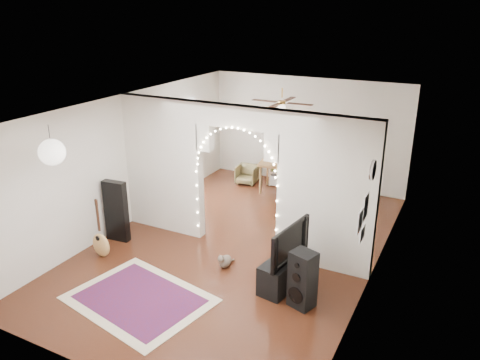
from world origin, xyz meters
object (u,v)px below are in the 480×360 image
at_px(acoustic_guitar, 100,236).
at_px(floor_speaker, 303,280).
at_px(media_console, 283,272).
at_px(bookcase, 298,161).
at_px(dining_chair_right, 308,196).
at_px(dining_chair_left, 247,174).
at_px(dining_table, 285,165).

distance_m(acoustic_guitar, floor_speaker, 3.77).
height_order(floor_speaker, media_console, floor_speaker).
relative_size(media_console, bookcase, 0.70).
bearing_deg(acoustic_guitar, dining_chair_right, 67.69).
bearing_deg(dining_chair_right, media_console, -71.49).
distance_m(media_console, dining_chair_left, 4.73).
bearing_deg(floor_speaker, acoustic_guitar, -158.36).
bearing_deg(floor_speaker, bookcase, 129.24).
bearing_deg(media_console, floor_speaker, -30.65).
bearing_deg(media_console, dining_chair_right, 111.59).
xyz_separation_m(acoustic_guitar, bookcase, (1.98, 4.80, 0.30)).
bearing_deg(media_console, dining_table, 120.80).
bearing_deg(bookcase, dining_chair_left, -159.07).
xyz_separation_m(floor_speaker, dining_chair_left, (-3.06, 4.33, -0.22)).
height_order(bookcase, dining_chair_left, bookcase).
xyz_separation_m(media_console, dining_chair_left, (-2.61, 3.95, -0.01)).
distance_m(acoustic_guitar, bookcase, 5.20).
distance_m(dining_table, dining_chair_left, 1.17).
relative_size(acoustic_guitar, floor_speaker, 1.04).
distance_m(dining_table, dining_chair_right, 1.05).
bearing_deg(dining_chair_left, bookcase, 2.58).
bearing_deg(dining_chair_left, dining_chair_right, -25.80).
xyz_separation_m(bookcase, dining_chair_left, (-1.28, -0.22, -0.47)).
distance_m(floor_speaker, dining_chair_right, 3.90).
bearing_deg(acoustic_guitar, floor_speaker, 14.44).
relative_size(floor_speaker, dining_chair_right, 1.88).
distance_m(floor_speaker, dining_chair_left, 5.30).
height_order(acoustic_guitar, dining_chair_right, acoustic_guitar).
bearing_deg(acoustic_guitar, bookcase, 78.26).
height_order(bookcase, dining_table, bookcase).
xyz_separation_m(dining_table, dining_chair_left, (-1.08, 0.11, -0.44)).
distance_m(floor_speaker, bookcase, 4.89).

